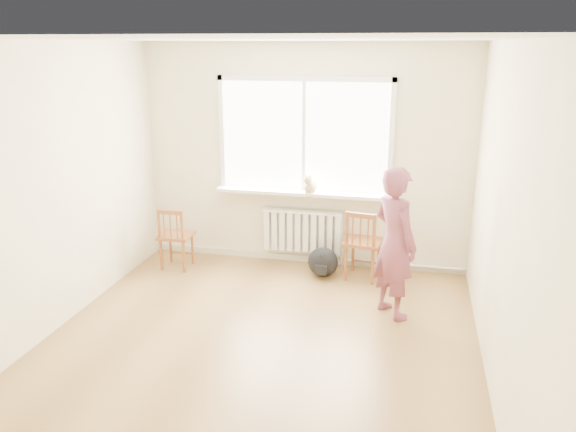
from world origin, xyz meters
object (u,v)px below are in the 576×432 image
Objects in this scene: backpack at (323,262)px; person at (395,243)px; cat at (310,185)px; chair_right at (362,245)px; chair_left at (175,238)px.

person is at bearing -43.73° from backpack.
person is 1.51m from cat.
person is 3.88× the size of cat.
cat is at bearing 3.99° from person.
backpack is (-0.84, 0.81, -0.59)m from person.
person reaches higher than chair_right.
backpack is at bearing -43.84° from cat.
chair_left is at bearing -175.21° from backpack.
cat is (-1.05, 1.05, 0.29)m from person.
chair_left is at bearing 13.24° from chair_right.
chair_left is at bearing 35.06° from person.
backpack is (1.81, 0.15, -0.21)m from chair_left.
backpack is (0.21, -0.24, -0.88)m from cat.
person is (0.39, -0.83, 0.35)m from chair_right.
chair_right is 2.34× the size of backpack.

